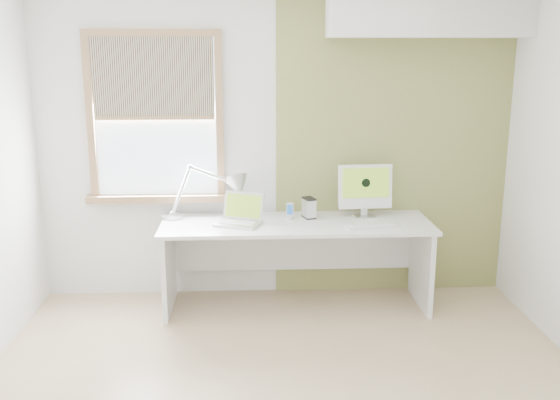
{
  "coord_description": "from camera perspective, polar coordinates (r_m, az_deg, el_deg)",
  "views": [
    {
      "loc": [
        -0.22,
        -3.5,
        2.11
      ],
      "look_at": [
        0.0,
        1.05,
        1.0
      ],
      "focal_mm": 40.05,
      "sensor_mm": 36.0,
      "label": 1
    }
  ],
  "objects": [
    {
      "name": "soffit",
      "position": [
        5.27,
        13.43,
        16.51
      ],
      "size": [
        1.6,
        0.4,
        0.42
      ],
      "primitive_type": "cube",
      "color": "white",
      "rests_on": "room"
    },
    {
      "name": "room",
      "position": [
        3.6,
        0.82,
        0.67
      ],
      "size": [
        4.04,
        3.54,
        2.64
      ],
      "color": "tan",
      "rests_on": "ground"
    },
    {
      "name": "accent_wall",
      "position": [
        5.44,
        10.26,
        4.93
      ],
      "size": [
        2.0,
        0.02,
        2.6
      ],
      "primitive_type": "cube",
      "color": "olive",
      "rests_on": "room"
    },
    {
      "name": "window",
      "position": [
        5.3,
        -11.32,
        7.32
      ],
      "size": [
        1.2,
        0.14,
        1.42
      ],
      "color": "#97704B",
      "rests_on": "room"
    },
    {
      "name": "desk_lamp",
      "position": [
        5.19,
        -4.98,
        0.92
      ],
      "size": [
        0.8,
        0.32,
        0.45
      ],
      "color": "silver",
      "rests_on": "desk"
    },
    {
      "name": "external_drive",
      "position": [
        5.2,
        2.65,
        -0.72
      ],
      "size": [
        0.12,
        0.15,
        0.17
      ],
      "color": "silver",
      "rests_on": "desk"
    },
    {
      "name": "desk",
      "position": [
        5.2,
        1.45,
        -3.94
      ],
      "size": [
        2.2,
        0.7,
        0.73
      ],
      "color": "white",
      "rests_on": "room"
    },
    {
      "name": "mouse",
      "position": [
        4.94,
        6.7,
        -2.43
      ],
      "size": [
        0.1,
        0.12,
        0.03
      ],
      "primitive_type": "ellipsoid",
      "rotation": [
        0.0,
        0.0,
        -0.38
      ],
      "color": "white",
      "rests_on": "desk"
    },
    {
      "name": "imac",
      "position": [
        5.25,
        7.77,
        1.13
      ],
      "size": [
        0.45,
        0.16,
        0.44
      ],
      "color": "silver",
      "rests_on": "desk"
    },
    {
      "name": "keyboard",
      "position": [
        4.99,
        8.48,
        -2.38
      ],
      "size": [
        0.45,
        0.18,
        0.02
      ],
      "color": "white",
      "rests_on": "desk"
    },
    {
      "name": "laptop",
      "position": [
        5.05,
        -3.64,
        -1.47
      ],
      "size": [
        0.42,
        0.38,
        0.24
      ],
      "color": "silver",
      "rests_on": "desk"
    },
    {
      "name": "phone_dock",
      "position": [
        5.18,
        0.9,
        -1.31
      ],
      "size": [
        0.08,
        0.08,
        0.14
      ],
      "color": "silver",
      "rests_on": "desk"
    }
  ]
}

